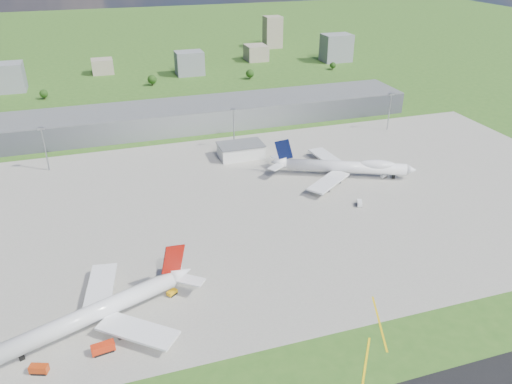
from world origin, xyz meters
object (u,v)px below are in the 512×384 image
object	(u,v)px
fire_truck	(103,348)
van_white_near	(360,203)
airliner_red_twin	(101,311)
crash_tender	(39,369)
tug_yellow	(172,293)
airliner_blue_quad	(345,167)
van_white_far	(384,176)

from	to	relation	value
fire_truck	van_white_near	xyz separation A→B (m)	(125.88, 62.75, -0.38)
van_white_near	airliner_red_twin	bearing A→B (deg)	134.34
crash_tender	tug_yellow	size ratio (longest dim) A/B	1.38
fire_truck	van_white_near	distance (m)	140.65
airliner_red_twin	fire_truck	bearing A→B (deg)	67.62
tug_yellow	crash_tender	bearing A→B (deg)	173.49
crash_tender	van_white_near	world-z (taller)	crash_tender
airliner_blue_quad	van_white_near	xyz separation A→B (m)	(-8.66, -33.12, -4.51)
van_white_near	van_white_far	size ratio (longest dim) A/B	1.24
crash_tender	van_white_near	xyz separation A→B (m)	(145.00, 65.61, -0.20)
airliner_red_twin	airliner_blue_quad	xyz separation A→B (m)	(134.14, 81.68, 0.33)
crash_tender	airliner_blue_quad	bearing A→B (deg)	52.92
van_white_near	van_white_far	distance (m)	37.91
airliner_blue_quad	fire_truck	bearing A→B (deg)	-120.25
fire_truck	crash_tender	world-z (taller)	fire_truck
fire_truck	crash_tender	distance (m)	19.34
fire_truck	crash_tender	bearing A→B (deg)	-179.68
fire_truck	airliner_blue_quad	bearing A→B (deg)	27.28
airliner_blue_quad	crash_tender	bearing A→B (deg)	-123.00
airliner_red_twin	van_white_far	size ratio (longest dim) A/B	16.33
crash_tender	van_white_near	size ratio (longest dim) A/B	1.12
airliner_red_twin	tug_yellow	bearing A→B (deg)	176.45
crash_tender	tug_yellow	xyz separation A→B (m)	(44.91, 24.92, -0.50)
crash_tender	van_white_far	size ratio (longest dim) A/B	1.38
airliner_red_twin	airliner_blue_quad	world-z (taller)	airliner_blue_quad
van_white_far	tug_yellow	bearing A→B (deg)	-173.25
airliner_red_twin	fire_truck	xyz separation A→B (m)	(-0.40, -14.19, -3.79)
tug_yellow	van_white_near	bearing A→B (deg)	-13.41
airliner_red_twin	van_white_near	world-z (taller)	airliner_red_twin
airliner_red_twin	van_white_near	distance (m)	134.61
tug_yellow	van_white_far	world-z (taller)	van_white_far
tug_yellow	van_white_far	size ratio (longest dim) A/B	1.00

